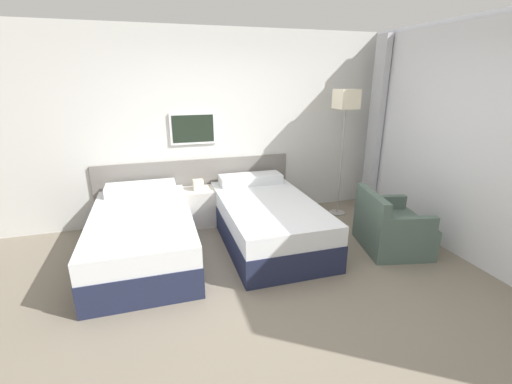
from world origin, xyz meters
name	(u,v)px	position (x,y,z in m)	size (l,w,h in m)	color
ground_plane	(268,288)	(0.00, 0.00, 0.00)	(16.00, 16.00, 0.00)	slate
wall_headboard	(221,131)	(-0.03, 2.12, 1.30)	(10.00, 0.10, 2.70)	silver
wall_window	(489,147)	(2.44, -0.09, 1.34)	(0.21, 4.60, 2.70)	white
bed_near_door	(143,234)	(-1.21, 1.05, 0.29)	(1.13, 2.04, 0.69)	#1E233D
bed_near_window	(267,220)	(0.33, 1.05, 0.29)	(1.13, 2.04, 0.69)	#1E233D
nightstand	(200,206)	(-0.44, 1.81, 0.28)	(0.45, 0.40, 0.67)	beige
floor_lamp	(346,106)	(1.70, 1.61, 1.65)	(0.30, 0.30, 1.89)	#9E9993
armchair	(391,229)	(1.73, 0.39, 0.25)	(0.88, 0.96, 0.74)	#4C6056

